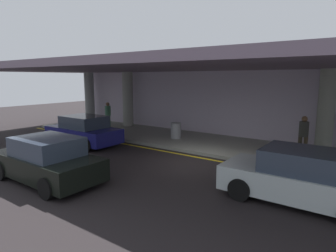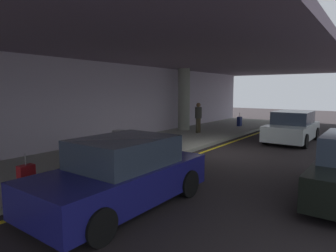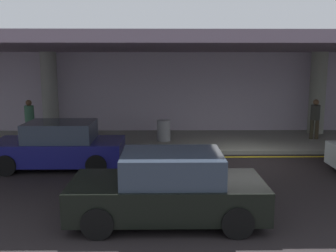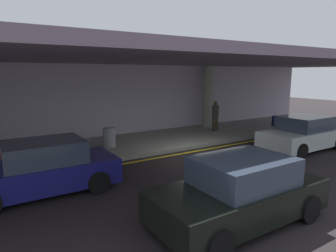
{
  "view_description": "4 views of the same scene",
  "coord_description": "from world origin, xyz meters",
  "px_view_note": "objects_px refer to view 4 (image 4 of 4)",
  "views": [
    {
      "loc": [
        5.83,
        -9.95,
        3.4
      ],
      "look_at": [
        -2.78,
        1.91,
        0.97
      ],
      "focal_mm": 31.03,
      "sensor_mm": 36.0,
      "label": 1
    },
    {
      "loc": [
        -10.59,
        -5.02,
        2.5
      ],
      "look_at": [
        -0.64,
        2.24,
        0.99
      ],
      "focal_mm": 30.89,
      "sensor_mm": 36.0,
      "label": 2
    },
    {
      "loc": [
        -2.96,
        -12.6,
        3.4
      ],
      "look_at": [
        -2.77,
        1.78,
        0.94
      ],
      "focal_mm": 40.77,
      "sensor_mm": 36.0,
      "label": 3
    },
    {
      "loc": [
        -7.58,
        -9.22,
        3.33
      ],
      "look_at": [
        -0.66,
        1.62,
        1.05
      ],
      "focal_mm": 31.64,
      "sensor_mm": 36.0,
      "label": 4
    }
  ],
  "objects_px": {
    "car_navy": "(42,169)",
    "car_silver": "(303,134)",
    "suitcase_upright_secondary": "(275,121)",
    "support_column_center": "(208,97)",
    "trash_bin_steel": "(109,137)",
    "traveler_with_luggage": "(215,114)",
    "car_black": "(240,192)"
  },
  "relations": [
    {
      "from": "support_column_center",
      "to": "suitcase_upright_secondary",
      "type": "bearing_deg",
      "value": -28.65
    },
    {
      "from": "trash_bin_steel",
      "to": "car_navy",
      "type": "bearing_deg",
      "value": -133.76
    },
    {
      "from": "car_silver",
      "to": "traveler_with_luggage",
      "type": "distance_m",
      "value": 4.87
    },
    {
      "from": "car_silver",
      "to": "car_navy",
      "type": "bearing_deg",
      "value": 171.86
    },
    {
      "from": "suitcase_upright_secondary",
      "to": "car_navy",
      "type": "bearing_deg",
      "value": -173.79
    },
    {
      "from": "car_silver",
      "to": "car_black",
      "type": "distance_m",
      "value": 7.8
    },
    {
      "from": "car_silver",
      "to": "support_column_center",
      "type": "bearing_deg",
      "value": 90.19
    },
    {
      "from": "support_column_center",
      "to": "traveler_with_luggage",
      "type": "relative_size",
      "value": 2.17
    },
    {
      "from": "support_column_center",
      "to": "car_silver",
      "type": "distance_m",
      "value": 6.26
    },
    {
      "from": "support_column_center",
      "to": "car_black",
      "type": "relative_size",
      "value": 0.89
    },
    {
      "from": "car_navy",
      "to": "suitcase_upright_secondary",
      "type": "height_order",
      "value": "car_navy"
    },
    {
      "from": "support_column_center",
      "to": "suitcase_upright_secondary",
      "type": "xyz_separation_m",
      "value": [
        3.71,
        -2.02,
        -1.51
      ]
    },
    {
      "from": "suitcase_upright_secondary",
      "to": "trash_bin_steel",
      "type": "height_order",
      "value": "suitcase_upright_secondary"
    },
    {
      "from": "traveler_with_luggage",
      "to": "car_silver",
      "type": "bearing_deg",
      "value": 147.44
    },
    {
      "from": "suitcase_upright_secondary",
      "to": "car_black",
      "type": "bearing_deg",
      "value": -151.76
    },
    {
      "from": "car_navy",
      "to": "traveler_with_luggage",
      "type": "relative_size",
      "value": 2.44
    },
    {
      "from": "car_silver",
      "to": "traveler_with_luggage",
      "type": "height_order",
      "value": "traveler_with_luggage"
    },
    {
      "from": "car_navy",
      "to": "trash_bin_steel",
      "type": "distance_m",
      "value": 4.85
    },
    {
      "from": "car_silver",
      "to": "car_navy",
      "type": "height_order",
      "value": "same"
    },
    {
      "from": "support_column_center",
      "to": "traveler_with_luggage",
      "type": "height_order",
      "value": "support_column_center"
    },
    {
      "from": "car_silver",
      "to": "traveler_with_luggage",
      "type": "bearing_deg",
      "value": 97.92
    },
    {
      "from": "car_navy",
      "to": "trash_bin_steel",
      "type": "bearing_deg",
      "value": 48.04
    },
    {
      "from": "suitcase_upright_secondary",
      "to": "trash_bin_steel",
      "type": "xyz_separation_m",
      "value": [
        -10.64,
        0.43,
        0.11
      ]
    },
    {
      "from": "car_black",
      "to": "suitcase_upright_secondary",
      "type": "bearing_deg",
      "value": 35.78
    },
    {
      "from": "car_navy",
      "to": "suitcase_upright_secondary",
      "type": "xyz_separation_m",
      "value": [
        13.99,
        3.07,
        -0.25
      ]
    },
    {
      "from": "car_black",
      "to": "suitcase_upright_secondary",
      "type": "height_order",
      "value": "car_black"
    },
    {
      "from": "support_column_center",
      "to": "trash_bin_steel",
      "type": "distance_m",
      "value": 7.25
    },
    {
      "from": "support_column_center",
      "to": "car_navy",
      "type": "distance_m",
      "value": 11.55
    },
    {
      "from": "car_navy",
      "to": "traveler_with_luggage",
      "type": "distance_m",
      "value": 10.4
    },
    {
      "from": "traveler_with_luggage",
      "to": "trash_bin_steel",
      "type": "bearing_deg",
      "value": 49.11
    },
    {
      "from": "support_column_center",
      "to": "car_navy",
      "type": "height_order",
      "value": "support_column_center"
    },
    {
      "from": "car_navy",
      "to": "car_silver",
      "type": "bearing_deg",
      "value": -3.76
    }
  ]
}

